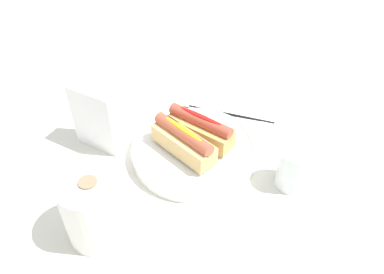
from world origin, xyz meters
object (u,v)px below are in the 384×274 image
Objects in this scene: hotdog_front at (200,128)px; water_glass at (294,170)px; paper_towel_roll at (95,208)px; chopstick_near at (218,112)px; chopstick_far at (231,114)px; hotdog_back at (183,141)px; napkin_box at (98,118)px; serving_bowl at (192,149)px.

hotdog_front is 1.71× the size of water_glass.
paper_towel_roll reaches higher than chopstick_near.
paper_towel_roll is at bearing 71.07° from chopstick_far.
hotdog_back is at bearing -99.79° from paper_towel_roll.
hotdog_back is 1.75× the size of water_glass.
water_glass is (-0.22, -0.06, -0.02)m from hotdog_back.
chopstick_far is at bearing -172.22° from chopstick_near.
chopstick_near is (-0.18, -0.23, -0.07)m from napkin_box.
napkin_box is 0.68× the size of chopstick_near.
serving_bowl is 1.25× the size of chopstick_near.
paper_towel_roll reaches higher than hotdog_front.
water_glass reaches higher than chopstick_near.
paper_towel_roll reaches higher than serving_bowl.
chopstick_far is (-0.03, -0.01, 0.00)m from chopstick_near.
paper_towel_roll is at bearing 80.15° from hotdog_front.
napkin_box is at bearing 12.60° from hotdog_back.
napkin_box is (0.19, 0.04, 0.01)m from hotdog_back.
chopstick_near is (0.02, -0.16, -0.02)m from serving_bowl.
chopstick_near is (0.02, -0.14, -0.06)m from hotdog_front.
serving_bowl is 1.78× the size of hotdog_front.
water_glass is 0.43m from napkin_box.
hotdog_back is 1.05× the size of napkin_box.
napkin_box is at bearing 13.71° from water_glass.
serving_bowl is 0.22m from napkin_box.
hotdog_front is 0.70× the size of chopstick_near.
chopstick_near is at bearing 10.05° from chopstick_far.
hotdog_front and hotdog_back have the same top height.
hotdog_front is 0.15m from chopstick_near.
chopstick_far is (-0.21, -0.24, -0.07)m from napkin_box.
paper_towel_roll reaches higher than water_glass.
napkin_box is 0.68× the size of chopstick_far.
napkin_box is (0.20, 0.07, 0.06)m from serving_bowl.
chopstick_far is at bearing -131.58° from napkin_box.
hotdog_front is 0.16m from chopstick_far.
serving_bowl is 2.04× the size of paper_towel_roll.
hotdog_front is at bearing -99.85° from paper_towel_roll.
water_glass is 0.41× the size of chopstick_far.
hotdog_front reaches higher than water_glass.
water_glass is 0.60× the size of napkin_box.
serving_bowl is 1.74× the size of hotdog_back.
hotdog_front is 0.70× the size of chopstick_far.
serving_bowl is at bearing 8.10° from water_glass.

